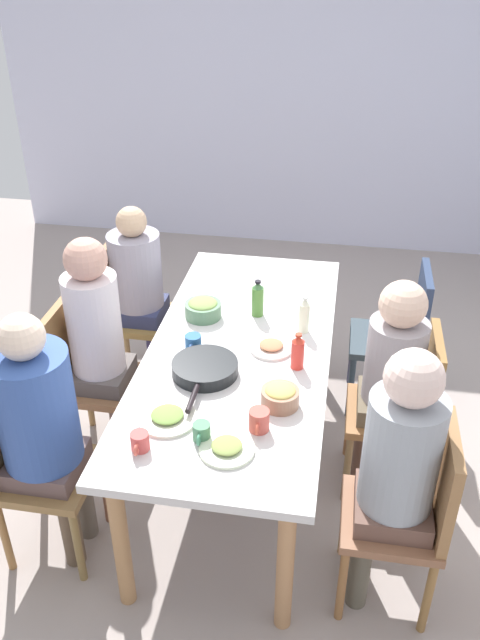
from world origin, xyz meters
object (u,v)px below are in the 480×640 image
object	(u,v)px
chair_2	(86,371)
chair_0	(413,509)
person_0	(397,461)
plate_2	(167,417)
chair_5	(127,308)
cup_1	(193,343)
cup_0	(140,442)
dining_table	(240,361)
plate_0	(271,348)
bottle_0	(298,352)
bottle_1	(304,315)
cup_3	(201,432)
chair_4	(400,332)
plate_1	(227,448)
bowl_0	(203,308)
bottle_2	(258,299)
person_2	(98,334)
bowl_1	(280,396)
person_1	(391,370)
chair_1	(405,404)
chair_3	(29,460)
cup_2	(259,421)
person_3	(40,419)
serving_pan	(205,369)
person_5	(139,282)

from	to	relation	value
chair_2	chair_0	bearing A→B (deg)	67.61
person_0	plate_2	world-z (taller)	person_0
chair_5	cup_1	world-z (taller)	chair_5
cup_0	dining_table	bearing A→B (deg)	161.60
plate_0	bottle_0	xyz separation A→B (m)	(0.12, 0.14, 0.07)
bottle_1	cup_3	bearing A→B (deg)	-20.46
chair_4	cup_3	bearing A→B (deg)	-32.15
plate_1	bowl_0	bearing A→B (deg)	-162.37
dining_table	cup_0	xyz separation A→B (m)	(0.78, -0.26, 0.12)
bowl_0	bottle_2	xyz separation A→B (m)	(-0.07, 0.28, 0.05)
chair_2	person_2	xyz separation A→B (m)	(0.00, 0.09, 0.24)
person_0	bowl_1	distance (m)	0.55
person_1	plate_1	bearing A→B (deg)	-41.64
chair_1	bowl_1	size ratio (longest dim) A/B	5.55
bowl_0	cup_3	size ratio (longest dim) A/B	1.76
chair_3	chair_2	bearing A→B (deg)	180.00
chair_3	person_2	bearing A→B (deg)	172.27
chair_1	chair_5	world-z (taller)	same
person_1	cup_1	size ratio (longest dim) A/B	10.31
chair_2	cup_0	xyz separation A→B (m)	(0.78, 0.56, 0.28)
person_0	cup_2	world-z (taller)	person_0
person_0	chair_5	world-z (taller)	person_0
person_3	serving_pan	xyz separation A→B (m)	(-0.42, 0.61, 0.04)
plate_2	cup_0	distance (m)	0.20
serving_pan	cup_2	world-z (taller)	cup_2
person_5	bowl_0	distance (m)	0.66
chair_3	cup_2	world-z (taller)	chair_3
bottle_0	bottle_2	world-z (taller)	bottle_2
person_0	serving_pan	xyz separation A→B (m)	(-0.42, -0.84, 0.04)
bottle_0	bowl_1	bearing A→B (deg)	-8.85
bowl_0	person_1	bearing A→B (deg)	75.61
chair_2	cup_0	bearing A→B (deg)	35.49
plate_2	cup_2	distance (m)	0.38
plate_1	cup_1	bearing A→B (deg)	-156.44
cup_1	cup_3	xyz separation A→B (m)	(0.62, 0.18, -0.00)
bottle_2	bowl_1	bearing A→B (deg)	15.68
bowl_0	bowl_1	xyz separation A→B (m)	(0.66, 0.48, -0.00)
bottle_0	cup_2	bearing A→B (deg)	-13.39
chair_1	bowl_1	xyz separation A→B (m)	(0.41, -0.57, 0.29)
cup_2	chair_3	bearing A→B (deg)	-85.12
person_0	bottle_1	bearing A→B (deg)	-153.24
plate_0	dining_table	bearing A→B (deg)	-91.68
bowl_1	serving_pan	distance (m)	0.40
cup_2	person_2	bearing A→B (deg)	-123.03
bowl_1	cup_2	size ratio (longest dim) A/B	1.36
chair_1	bottle_2	xyz separation A→B (m)	(-0.31, -0.78, 0.34)
chair_4	bottle_0	xyz separation A→B (m)	(0.80, -0.53, 0.33)
cup_3	person_3	bearing A→B (deg)	-91.07
chair_5	person_3	bearing A→B (deg)	3.78
plate_2	serving_pan	bearing A→B (deg)	166.24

